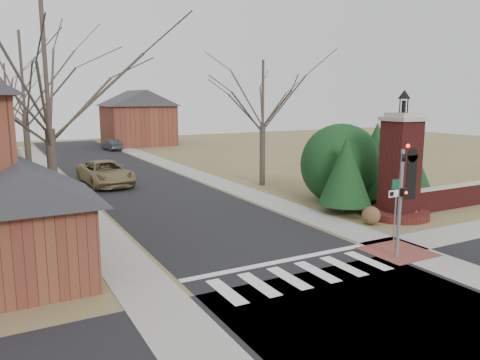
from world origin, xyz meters
TOP-DOWN VIEW (x-y plane):
  - ground at (0.00, 0.00)m, footprint 120.00×120.00m
  - main_street at (0.00, 22.00)m, footprint 8.00×70.00m
  - cross_street at (0.00, -3.00)m, footprint 120.00×8.00m
  - crosswalk_zone at (0.00, 0.80)m, footprint 8.00×2.20m
  - stop_bar at (0.00, 2.30)m, footprint 8.00×0.35m
  - sidewalk_right_main at (5.20, 22.00)m, footprint 2.00×60.00m
  - sidewalk_left at (-5.20, 22.00)m, footprint 2.00×60.00m
  - curb_apron at (4.80, 1.00)m, footprint 2.40×2.40m
  - traffic_signal_pole at (4.30, 0.57)m, footprint 0.28×0.41m
  - sign_post at (5.59, 1.99)m, footprint 0.90×0.07m
  - brick_gate_monument at (9.00, 4.99)m, footprint 3.20×3.20m
  - brick_garden_wall at (13.50, 5.00)m, footprint 7.50×0.50m
  - garage_left at (-8.52, 4.49)m, footprint 4.80×4.80m
  - house_distant_right at (7.99, 47.99)m, footprint 8.80×8.80m
  - evergreen_near at (7.20, 7.00)m, footprint 2.80×2.80m
  - evergreen_mid at (10.50, 8.20)m, footprint 3.40×3.40m
  - evergreen_far at (12.50, 7.20)m, footprint 2.40×2.40m
  - evergreen_mass at (9.00, 9.50)m, footprint 4.80×4.80m
  - bare_tree_0 at (-7.00, 9.00)m, footprint 8.05×8.05m
  - bare_tree_1 at (-7.00, 22.00)m, footprint 8.40×8.40m
  - bare_tree_2 at (-7.50, 35.00)m, footprint 7.35×7.35m
  - bare_tree_3 at (7.50, 16.00)m, footprint 7.00×7.00m
  - pickup_truck at (-2.19, 21.24)m, footprint 3.20×6.31m
  - distant_car at (3.40, 43.19)m, footprint 1.81×3.99m
  - dry_shrub_left at (6.80, 4.60)m, footprint 0.90×0.90m
  - dry_shrub_right at (9.54, 4.60)m, footprint 0.73×0.73m

SIDE VIEW (x-z plane):
  - ground at x=0.00m, z-range 0.00..0.00m
  - main_street at x=0.00m, z-range 0.00..0.01m
  - cross_street at x=0.00m, z-range 0.00..0.01m
  - crosswalk_zone at x=0.00m, z-range 0.00..0.02m
  - stop_bar at x=0.00m, z-range 0.00..0.02m
  - sidewalk_right_main at x=5.20m, z-range 0.00..0.02m
  - sidewalk_left at x=-5.20m, z-range 0.00..0.02m
  - curb_apron at x=4.80m, z-range 0.00..0.02m
  - dry_shrub_right at x=9.54m, z-range 0.00..0.73m
  - dry_shrub_left at x=6.80m, z-range 0.00..0.90m
  - distant_car at x=3.40m, z-range 0.00..1.27m
  - brick_garden_wall at x=13.50m, z-range 0.01..1.31m
  - pickup_truck at x=-2.19m, z-range 0.00..1.71m
  - evergreen_far at x=12.50m, z-range 0.25..3.55m
  - sign_post at x=5.59m, z-range 0.57..3.32m
  - brick_gate_monument at x=9.00m, z-range -1.07..5.40m
  - garage_left at x=-8.52m, z-range 0.09..4.38m
  - evergreen_near at x=7.20m, z-range 0.25..4.35m
  - evergreen_mass at x=9.00m, z-range 0.00..4.80m
  - traffic_signal_pole at x=4.30m, z-range 0.34..4.84m
  - evergreen_mid at x=10.50m, z-range 0.25..4.95m
  - house_distant_right at x=7.99m, z-range 0.00..7.30m
  - bare_tree_3 at x=7.50m, z-range 1.84..11.54m
  - bare_tree_2 at x=-7.50m, z-range 1.93..12.12m
  - bare_tree_0 at x=-7.00m, z-range 2.12..13.27m
  - bare_tree_1 at x=-7.00m, z-range 2.21..13.85m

